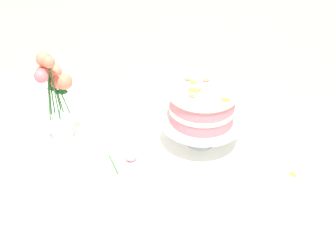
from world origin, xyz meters
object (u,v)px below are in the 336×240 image
(dining_table, at_px, (146,174))
(flower_vase, at_px, (57,100))
(cake_stand, at_px, (201,123))
(fallen_rose, at_px, (130,155))
(layer_cake, at_px, (202,105))

(dining_table, distance_m, flower_vase, 0.42)
(dining_table, distance_m, cake_stand, 0.28)
(cake_stand, relative_size, fallen_rose, 2.71)
(layer_cake, bearing_deg, fallen_rose, -150.33)
(cake_stand, distance_m, fallen_rose, 0.27)
(dining_table, relative_size, layer_cake, 5.96)
(dining_table, xyz_separation_m, layer_cake, (0.19, 0.10, 0.25))
(fallen_rose, bearing_deg, flower_vase, 159.32)
(dining_table, xyz_separation_m, fallen_rose, (-0.04, -0.03, 0.12))
(dining_table, distance_m, fallen_rose, 0.13)
(cake_stand, bearing_deg, layer_cake, 145.64)
(flower_vase, bearing_deg, cake_stand, 3.04)
(dining_table, height_order, layer_cake, layer_cake)
(fallen_rose, bearing_deg, dining_table, 38.23)
(cake_stand, relative_size, layer_cake, 1.23)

